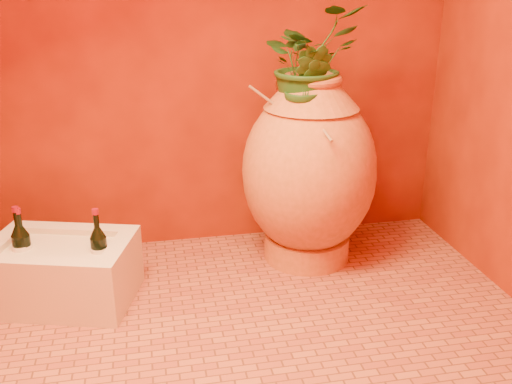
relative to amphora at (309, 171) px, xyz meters
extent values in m
plane|color=#994F32|center=(-0.40, -0.65, -0.50)|extent=(2.50, 2.50, 0.00)
cube|color=#5F1505|center=(-0.40, 0.35, 0.75)|extent=(2.50, 0.02, 2.50)
cylinder|color=#BB6934|center=(0.00, 0.00, -0.43)|extent=(0.58, 0.58, 0.13)
ellipsoid|color=#BB6934|center=(0.00, 0.00, -0.01)|extent=(0.88, 0.88, 0.87)
cone|color=#BB6934|center=(0.00, 0.00, 0.40)|extent=(0.61, 0.61, 0.13)
torus|color=#BB6934|center=(0.00, 0.00, 0.47)|extent=(0.37, 0.37, 0.05)
cylinder|color=olive|center=(-0.08, -0.05, 0.28)|extent=(0.49, 0.10, 0.37)
cylinder|color=olive|center=(-0.02, -0.12, 0.31)|extent=(0.04, 0.48, 0.12)
cylinder|color=olive|center=(0.10, -0.08, 0.33)|extent=(0.11, 0.38, 0.23)
cube|color=beige|center=(-1.25, -0.20, -0.36)|extent=(0.75, 0.61, 0.27)
cube|color=beige|center=(-1.25, -0.02, -0.21)|extent=(0.64, 0.26, 0.03)
cube|color=beige|center=(-1.25, -0.38, -0.21)|extent=(0.64, 0.26, 0.03)
cube|color=beige|center=(-0.97, -0.20, -0.21)|extent=(0.16, 0.28, 0.03)
cylinder|color=black|center=(-1.41, -0.18, -0.24)|extent=(0.07, 0.07, 0.17)
cone|color=black|center=(-1.41, -0.18, -0.14)|extent=(0.07, 0.07, 0.05)
cylinder|color=black|center=(-1.41, -0.18, -0.08)|extent=(0.02, 0.02, 0.07)
cylinder|color=maroon|center=(-1.41, -0.18, -0.04)|extent=(0.03, 0.03, 0.02)
cylinder|color=silver|center=(-1.41, -0.18, -0.24)|extent=(0.08, 0.08, 0.08)
cylinder|color=black|center=(-1.06, -0.27, -0.24)|extent=(0.07, 0.07, 0.18)
cone|color=black|center=(-1.06, -0.27, -0.13)|extent=(0.07, 0.07, 0.05)
cylinder|color=black|center=(-1.06, -0.27, -0.07)|extent=(0.03, 0.03, 0.07)
cylinder|color=maroon|center=(-1.06, -0.27, -0.03)|extent=(0.03, 0.03, 0.02)
cylinder|color=silver|center=(-1.06, -0.27, -0.24)|extent=(0.08, 0.08, 0.08)
cylinder|color=black|center=(-1.42, -0.18, -0.24)|extent=(0.07, 0.07, 0.18)
cone|color=black|center=(-1.42, -0.18, -0.13)|extent=(0.07, 0.07, 0.05)
cylinder|color=black|center=(-1.42, -0.18, -0.07)|extent=(0.03, 0.03, 0.07)
cylinder|color=maroon|center=(-1.42, -0.18, -0.03)|extent=(0.03, 0.03, 0.02)
cylinder|color=silver|center=(-1.42, -0.18, -0.24)|extent=(0.08, 0.08, 0.08)
cylinder|color=#A46525|center=(-0.09, 0.28, 0.37)|extent=(0.02, 0.14, 0.02)
cylinder|color=#A46525|center=(-0.09, 0.21, 0.33)|extent=(0.02, 0.02, 0.08)
torus|color=#A46525|center=(-0.09, 0.28, 0.42)|extent=(0.07, 0.01, 0.07)
cylinder|color=#A46525|center=(-0.09, 0.28, 0.39)|extent=(0.01, 0.01, 0.05)
imported|color=#1B4619|center=(-0.01, 0.03, 0.56)|extent=(0.61, 0.58, 0.54)
imported|color=#1B4619|center=(-0.05, -0.09, 0.46)|extent=(0.28, 0.26, 0.40)
camera|label=1|loc=(-0.82, -2.70, 0.96)|focal=40.00mm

